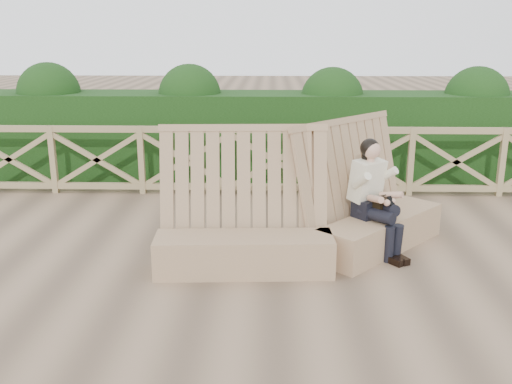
{
  "coord_description": "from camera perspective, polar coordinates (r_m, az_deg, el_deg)",
  "views": [
    {
      "loc": [
        -0.06,
        -5.37,
        2.51
      ],
      "look_at": [
        -0.22,
        0.4,
        0.9
      ],
      "focal_mm": 40.0,
      "sensor_mm": 36.0,
      "label": 1
    }
  ],
  "objects": [
    {
      "name": "ground",
      "position": [
        5.93,
        2.03,
        -9.47
      ],
      "size": [
        60.0,
        60.0,
        0.0
      ],
      "primitive_type": "plane",
      "color": "brown",
      "rests_on": "ground"
    },
    {
      "name": "bench",
      "position": [
        6.58,
        5.73,
        -3.33
      ],
      "size": [
        3.43,
        2.08,
        1.55
      ],
      "rotation": [
        0.0,
        0.0,
        0.44
      ],
      "color": "#9A7858",
      "rests_on": "ground"
    },
    {
      "name": "woman",
      "position": [
        6.76,
        11.7,
        -0.13
      ],
      "size": [
        0.7,
        0.84,
        1.35
      ],
      "rotation": [
        0.0,
        0.0,
        0.67
      ],
      "color": "black",
      "rests_on": "ground"
    },
    {
      "name": "guardrail",
      "position": [
        9.09,
        1.9,
        3.15
      ],
      "size": [
        10.1,
        0.09,
        1.1
      ],
      "color": "#907C54",
      "rests_on": "ground"
    },
    {
      "name": "hedge",
      "position": [
        10.23,
        1.88,
        5.67
      ],
      "size": [
        12.0,
        1.2,
        1.5
      ],
      "primitive_type": "cube",
      "color": "black",
      "rests_on": "ground"
    }
  ]
}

